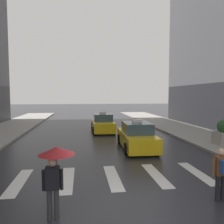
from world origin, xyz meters
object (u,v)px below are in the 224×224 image
object	(u,v)px
pedestrian_with_umbrella	(55,163)
pedestrian_with_backpack	(222,171)
taxi_second	(103,124)
planter_near_corner	(224,133)
taxi_lead	(137,137)

from	to	relation	value
pedestrian_with_umbrella	pedestrian_with_backpack	world-z (taller)	pedestrian_with_umbrella
pedestrian_with_umbrella	taxi_second	bearing A→B (deg)	79.56
taxi_second	planter_near_corner	distance (m)	9.98
taxi_lead	pedestrian_with_backpack	world-z (taller)	taxi_lead
planter_near_corner	pedestrian_with_umbrella	bearing A→B (deg)	-144.04
taxi_second	taxi_lead	bearing A→B (deg)	-77.64
taxi_lead	pedestrian_with_umbrella	size ratio (longest dim) A/B	2.37
taxi_lead	pedestrian_with_backpack	bearing A→B (deg)	-82.89
taxi_lead	planter_near_corner	bearing A→B (deg)	-3.30
taxi_lead	taxi_second	bearing A→B (deg)	102.36
pedestrian_with_umbrella	pedestrian_with_backpack	xyz separation A→B (m)	(4.93, 0.31, -0.54)
pedestrian_with_umbrella	taxi_lead	bearing A→B (deg)	61.17
taxi_lead	planter_near_corner	world-z (taller)	taxi_lead
taxi_second	pedestrian_with_backpack	xyz separation A→B (m)	(2.34, -13.73, 0.25)
pedestrian_with_backpack	planter_near_corner	xyz separation A→B (m)	(4.76, 6.72, -0.10)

